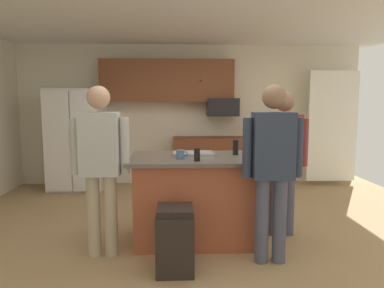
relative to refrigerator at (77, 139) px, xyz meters
name	(u,v)px	position (x,y,z in m)	size (l,w,h in m)	color
floor	(197,238)	(2.00, -2.38, -0.88)	(7.04, 7.04, 0.00)	tan
ceiling	(197,1)	(2.00, -2.38, 1.72)	(7.04, 7.04, 0.00)	white
back_wall	(189,115)	(2.00, 0.42, 0.42)	(6.40, 0.10, 2.60)	beige
french_door_window_panel	(332,127)	(4.60, 0.02, 0.22)	(0.90, 0.06, 2.00)	white
cabinet_run_upper	(167,81)	(1.60, 0.22, 1.04)	(2.40, 0.38, 0.75)	brown
cabinet_run_lower	(222,162)	(2.60, 0.10, -0.43)	(1.80, 0.63, 0.90)	brown
refrigerator	(77,139)	(0.00, 0.00, 0.00)	(0.94, 0.76, 1.77)	white
microwave_over_range	(223,107)	(2.60, 0.12, 0.57)	(0.56, 0.40, 0.32)	black
kitchen_island	(193,198)	(1.96, -2.41, -0.40)	(1.38, 0.92, 0.95)	#AD5638
person_guest_left	(272,162)	(2.68, -2.99, 0.10)	(0.57, 0.22, 1.70)	#4C5166
person_elder_center	(100,159)	(1.03, -2.78, 0.10)	(0.57, 0.22, 1.70)	tan
person_guest_right	(283,154)	(2.99, -2.30, 0.07)	(0.57, 0.22, 1.65)	#4C5166
mug_blue_stoneware	(180,154)	(1.81, -2.57, 0.11)	(0.12, 0.08, 0.10)	#4C6B99
glass_pilsner	(197,155)	(1.98, -2.70, 0.13)	(0.06, 0.06, 0.13)	black
tumbler_amber	(236,147)	(2.44, -2.30, 0.15)	(0.06, 0.06, 0.17)	black
serving_tray	(193,154)	(1.96, -2.36, 0.08)	(0.44, 0.30, 0.04)	#B7B7BC
trash_bin	(175,240)	(1.76, -3.15, -0.58)	(0.34, 0.34, 0.61)	black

